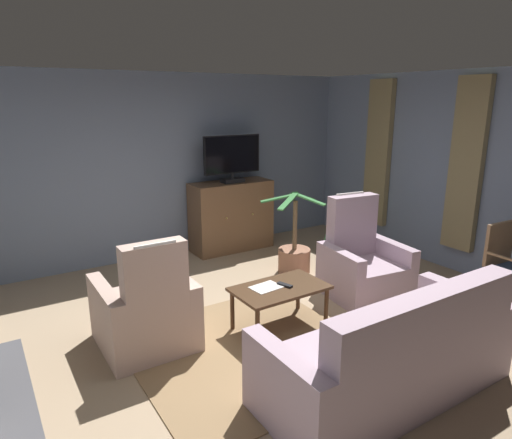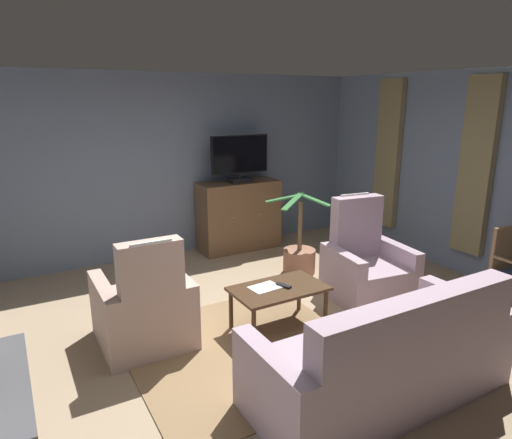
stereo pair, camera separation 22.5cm
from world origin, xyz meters
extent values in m
cube|color=tan|center=(0.00, 0.00, -0.02)|extent=(6.79, 6.35, 0.04)
cube|color=slate|center=(0.00, 2.93, 1.33)|extent=(6.79, 0.10, 2.66)
cube|color=slate|center=(3.14, 0.00, 1.33)|extent=(0.10, 6.35, 2.66)
cube|color=#8E7F56|center=(3.03, 0.09, 1.46)|extent=(0.10, 0.44, 2.23)
cube|color=#8E7F56|center=(3.03, 1.59, 1.46)|extent=(0.10, 0.44, 2.23)
cube|color=#8E704C|center=(-0.38, -0.11, 0.01)|extent=(2.07, 2.05, 0.01)
cube|color=#4A3523|center=(0.95, 2.58, 0.03)|extent=(1.20, 0.44, 0.06)
cube|color=brown|center=(0.95, 2.58, 0.53)|extent=(1.26, 0.50, 1.07)
sphere|color=tan|center=(0.73, 2.31, 0.59)|extent=(0.03, 0.03, 0.03)
sphere|color=tan|center=(1.18, 2.31, 0.59)|extent=(0.03, 0.03, 0.03)
cube|color=black|center=(0.95, 2.53, 1.10)|extent=(0.33, 0.20, 0.06)
cylinder|color=black|center=(0.95, 2.53, 1.17)|extent=(0.04, 0.04, 0.08)
cube|color=black|center=(0.95, 2.53, 1.49)|extent=(0.92, 0.05, 0.57)
cube|color=black|center=(0.95, 2.50, 1.49)|extent=(0.88, 0.01, 0.53)
cube|color=#422B19|center=(0.11, 0.08, 0.44)|extent=(0.96, 0.58, 0.03)
cylinder|color=#422B19|center=(0.54, 0.32, 0.21)|extent=(0.04, 0.04, 0.43)
cylinder|color=#422B19|center=(-0.31, 0.31, 0.21)|extent=(0.04, 0.04, 0.43)
cylinder|color=#422B19|center=(0.54, -0.15, 0.21)|extent=(0.04, 0.04, 0.43)
cylinder|color=#422B19|center=(-0.31, -0.16, 0.21)|extent=(0.04, 0.04, 0.43)
cube|color=black|center=(0.17, 0.07, 0.47)|extent=(0.10, 0.18, 0.02)
cube|color=silver|center=(-0.01, 0.14, 0.46)|extent=(0.32, 0.25, 0.01)
cube|color=#AD93A3|center=(0.24, -1.21, 0.22)|extent=(1.83, 0.89, 0.44)
cube|color=#AD93A3|center=(0.24, -1.55, 0.71)|extent=(1.83, 0.20, 0.55)
cube|color=#AD93A3|center=(-0.76, -1.21, 0.33)|extent=(0.15, 0.89, 0.66)
cube|color=#AD93A3|center=(1.23, -1.21, 0.33)|extent=(0.15, 0.89, 0.66)
cube|color=slate|center=(0.43, -1.34, 0.56)|extent=(0.36, 0.13, 0.36)
cube|color=#BC9E8E|center=(-1.15, 0.52, 0.23)|extent=(0.57, 0.89, 0.46)
cube|color=#BC9E8E|center=(-1.15, 0.16, 0.79)|extent=(0.57, 0.18, 0.66)
cube|color=#BC9E8E|center=(-1.50, 0.52, 0.33)|extent=(0.13, 0.89, 0.66)
cube|color=#BC9E8E|center=(-0.80, 0.52, 0.33)|extent=(0.13, 0.89, 0.66)
cube|color=white|center=(-1.15, 0.09, 1.02)|extent=(0.36, 0.02, 0.24)
cube|color=#AD93A3|center=(1.45, 0.20, 0.21)|extent=(0.72, 0.88, 0.42)
cube|color=#AD93A3|center=(1.49, 0.51, 0.79)|extent=(0.64, 0.26, 0.75)
cube|color=#AD93A3|center=(1.82, 0.15, 0.31)|extent=(0.23, 0.81, 0.62)
cube|color=#AD93A3|center=(1.07, 0.24, 0.31)|extent=(0.23, 0.81, 0.62)
cube|color=white|center=(1.49, 0.57, 1.07)|extent=(0.39, 0.07, 0.24)
cube|color=#42567A|center=(2.50, -0.95, 0.45)|extent=(0.52, 0.45, 0.08)
cube|color=#93704C|center=(2.51, -0.76, 0.71)|extent=(0.46, 0.06, 0.53)
cylinder|color=#93704C|center=(2.30, -0.75, 0.21)|extent=(0.04, 0.04, 0.41)
cylinder|color=#93704C|center=(2.73, -0.78, 0.21)|extent=(0.04, 0.04, 0.41)
cylinder|color=#93704C|center=(2.28, -0.94, 0.67)|extent=(0.05, 0.34, 0.03)
cylinder|color=#99664C|center=(1.19, 1.27, 0.16)|extent=(0.43, 0.43, 0.32)
cylinder|color=brown|center=(1.19, 1.27, 0.66)|extent=(0.06, 0.06, 0.67)
cube|color=#3D7F42|center=(1.35, 1.28, 1.03)|extent=(0.31, 0.10, 0.12)
cube|color=#3D7F42|center=(1.26, 1.45, 1.03)|extent=(0.20, 0.37, 0.16)
cube|color=#3D7F42|center=(0.99, 1.37, 1.03)|extent=(0.45, 0.28, 0.11)
cube|color=#3D7F42|center=(0.98, 1.14, 1.03)|extent=(0.46, 0.32, 0.13)
cube|color=#3D7F42|center=(1.29, 1.08, 1.03)|extent=(0.26, 0.40, 0.12)
cylinder|color=slate|center=(1.83, 1.12, 0.19)|extent=(0.26, 0.26, 0.39)
cone|color=#235B2D|center=(1.83, 1.12, 0.67)|extent=(0.37, 0.37, 0.56)
camera|label=1|loc=(-2.35, -3.36, 2.30)|focal=31.73mm
camera|label=2|loc=(-2.15, -3.48, 2.30)|focal=31.73mm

